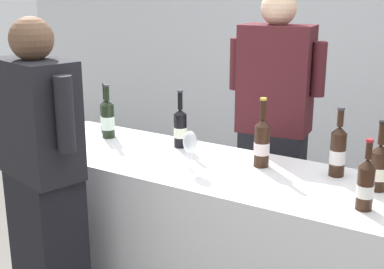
# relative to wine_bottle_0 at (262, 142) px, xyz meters

# --- Properties ---
(wall_back) EXTENTS (8.00, 0.10, 2.80)m
(wall_back) POSITION_rel_wine_bottle_0_xyz_m (-0.26, 2.47, 0.37)
(wall_back) COLOR silver
(wall_back) RESTS_ON ground_plane
(counter) EXTENTS (2.27, 0.69, 0.91)m
(counter) POSITION_rel_wine_bottle_0_xyz_m (-0.26, -0.13, -0.58)
(counter) COLOR white
(counter) RESTS_ON ground_plane
(wine_bottle_0) EXTENTS (0.08, 0.08, 0.36)m
(wine_bottle_0) POSITION_rel_wine_bottle_0_xyz_m (0.00, 0.00, 0.00)
(wine_bottle_0) COLOR black
(wine_bottle_0) RESTS_ON counter
(wine_bottle_1) EXTENTS (0.08, 0.08, 0.33)m
(wine_bottle_1) POSITION_rel_wine_bottle_0_xyz_m (-1.01, -0.01, -0.01)
(wine_bottle_1) COLOR black
(wine_bottle_1) RESTS_ON counter
(wine_bottle_2) EXTENTS (0.08, 0.08, 0.34)m
(wine_bottle_2) POSITION_rel_wine_bottle_0_xyz_m (0.37, 0.07, -0.00)
(wine_bottle_2) COLOR black
(wine_bottle_2) RESTS_ON counter
(wine_bottle_3) EXTENTS (0.07, 0.07, 0.32)m
(wine_bottle_3) POSITION_rel_wine_bottle_0_xyz_m (-1.09, 0.06, -0.02)
(wine_bottle_3) COLOR black
(wine_bottle_3) RESTS_ON counter
(wine_bottle_4) EXTENTS (0.07, 0.07, 0.30)m
(wine_bottle_4) POSITION_rel_wine_bottle_0_xyz_m (0.59, -0.26, -0.02)
(wine_bottle_4) COLOR black
(wine_bottle_4) RESTS_ON counter
(wine_bottle_5) EXTENTS (0.08, 0.08, 0.32)m
(wine_bottle_5) POSITION_rel_wine_bottle_0_xyz_m (0.58, -0.02, -0.01)
(wine_bottle_5) COLOR black
(wine_bottle_5) RESTS_ON counter
(wine_bottle_6) EXTENTS (0.08, 0.08, 0.33)m
(wine_bottle_6) POSITION_rel_wine_bottle_0_xyz_m (-0.53, 0.06, -0.01)
(wine_bottle_6) COLOR black
(wine_bottle_6) RESTS_ON counter
(wine_glass) EXTENTS (0.08, 0.08, 0.21)m
(wine_glass) POSITION_rel_wine_bottle_0_xyz_m (-0.28, -0.25, 0.01)
(wine_glass) COLOR silver
(wine_glass) RESTS_ON counter
(person_server) EXTENTS (0.58, 0.29, 1.78)m
(person_server) POSITION_rel_wine_bottle_0_xyz_m (-0.16, 0.53, -0.16)
(person_server) COLOR black
(person_server) RESTS_ON ground_plane
(person_guest) EXTENTS (0.56, 0.34, 1.67)m
(person_guest) POSITION_rel_wine_bottle_0_xyz_m (-0.81, -0.73, -0.22)
(person_guest) COLOR black
(person_guest) RESTS_ON ground_plane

